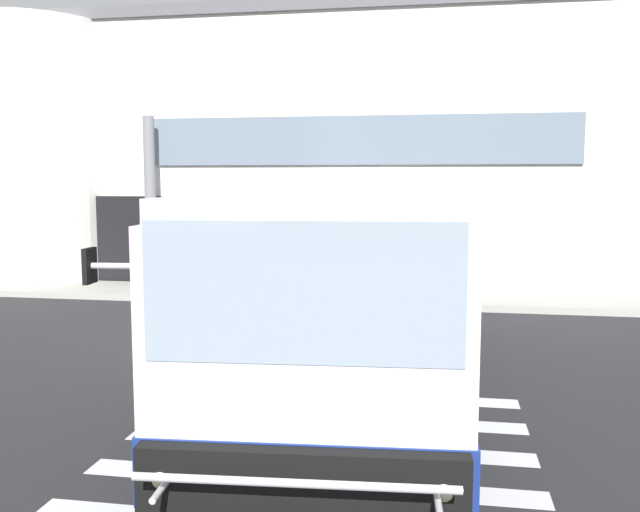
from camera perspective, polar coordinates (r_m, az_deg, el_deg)
The scene contains 8 objects.
ground_plane at distance 12.03m, azimuth -5.76°, elevation -7.43°, with size 80.00×90.00×0.02m, color #232326.
bay_paint_stripes at distance 7.68m, azimuth 0.39°, elevation -15.37°, with size 4.40×3.96×0.01m.
terminal_building at distance 23.11m, azimuth 0.34°, elevation 8.26°, with size 18.70×13.80×7.27m.
boarding_curb at distance 16.59m, azimuth -1.28°, elevation -3.28°, with size 20.90×2.00×0.15m, color #9E9B93.
entry_support_column at distance 18.18m, azimuth -13.77°, elevation 4.39°, with size 0.28×0.28×4.27m, color slate.
bus_main_foreground at distance 10.12m, azimuth 2.10°, elevation -2.26°, with size 3.35×10.89×2.70m.
passenger_near_column at distance 16.87m, azimuth -12.77°, elevation 0.17°, with size 0.59×0.26×1.68m.
passenger_by_doorway at distance 16.91m, azimuth -8.86°, elevation 0.38°, with size 0.52×0.50×1.68m.
Camera 1 is at (3.18, -11.24, 2.84)m, focal length 38.94 mm.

